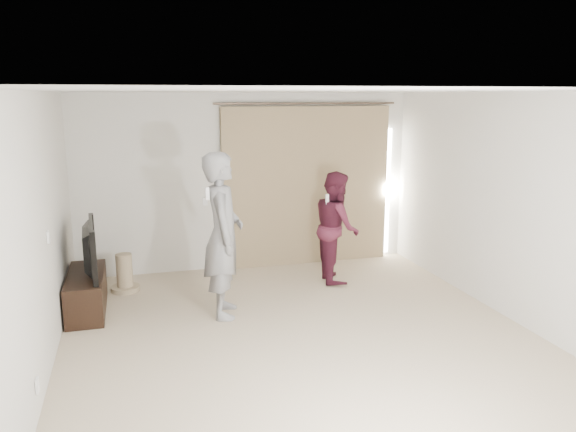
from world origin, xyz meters
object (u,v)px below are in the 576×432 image
object	(u,v)px
tv_console	(87,292)
person_man	(223,235)
tv	(83,249)
person_woman	(336,227)

from	to	relation	value
tv_console	person_man	xyz separation A→B (m)	(1.58, -0.55, 0.74)
tv_console	tv	distance (m)	0.55
person_woman	person_man	bearing A→B (deg)	-153.92
person_woman	tv	bearing A→B (deg)	-174.91
tv	person_man	distance (m)	1.69
person_man	person_woman	size ratio (longest dim) A/B	1.26
person_man	person_woman	bearing A→B (deg)	26.08
tv	tv_console	bearing A→B (deg)	-0.00
tv	person_woman	distance (m)	3.32
tv_console	person_man	bearing A→B (deg)	-19.09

